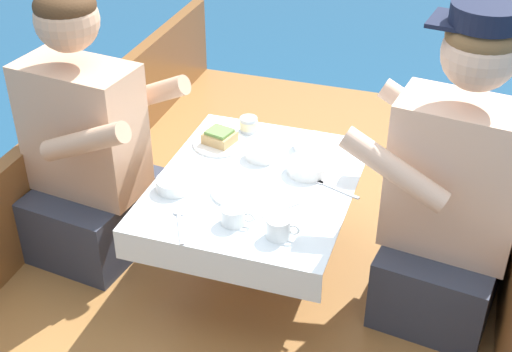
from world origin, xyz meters
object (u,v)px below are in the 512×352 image
Objects in this scene: coffee_cup_port at (234,215)px; person_port at (88,152)px; person_starboard at (452,197)px; sandwich at (220,137)px; coffee_cup_starboard at (279,227)px; tin_can at (249,124)px.

person_port is at bearing 159.79° from coffee_cup_port.
person_starboard is 8.85× the size of sandwich.
coffee_cup_starboard is 0.64m from tin_can.
person_port is at bearing 161.90° from coffee_cup_starboard.
sandwich reaches higher than tin_can.
coffee_cup_starboard is (-0.46, -0.32, 0.01)m from person_starboard.
sandwich is 0.57m from coffee_cup_starboard.
person_starboard reaches higher than sandwich.
person_port is 1.24m from person_starboard.
tin_can is at bearing 116.67° from coffee_cup_starboard.
person_port reaches higher than coffee_cup_port.
tin_can is (0.07, 0.13, -0.00)m from sandwich.
person_starboard is at bearing 34.92° from coffee_cup_starboard.
tin_can is (-0.14, 0.55, -0.00)m from coffee_cup_port.
person_port is 0.94× the size of person_starboard.
coffee_cup_starboard is at bearing -63.33° from tin_can.
coffee_cup_starboard is at bearing -8.53° from coffee_cup_port.
coffee_cup_port is (0.21, -0.42, -0.00)m from sandwich.
sandwich is 1.13× the size of coffee_cup_port.
sandwich is 0.47m from coffee_cup_port.
coffee_cup_port is 1.03× the size of coffee_cup_starboard.
sandwich is (0.42, 0.19, 0.04)m from person_port.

